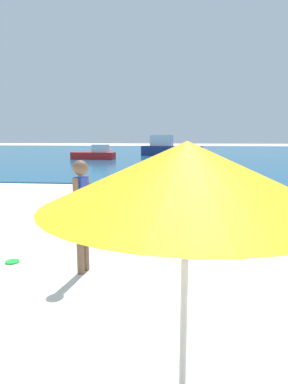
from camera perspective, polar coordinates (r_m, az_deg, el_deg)
name	(u,v)px	position (r m, az deg, el deg)	size (l,w,h in m)	color
water	(179,152)	(43.90, 5.93, 6.77)	(160.00, 60.00, 0.06)	#14567F
person_standing	(82,210)	(5.02, -10.60, -3.00)	(0.23, 0.38, 1.70)	brown
frisbee	(12,262)	(5.97, -21.57, -11.02)	(0.22, 0.22, 0.03)	green
boat_near	(95,154)	(30.00, -8.42, 6.43)	(3.90, 1.51, 1.30)	red
boat_far	(170,148)	(35.78, 4.41, 7.43)	(6.53, 3.07, 2.13)	navy
beach_umbrella	(187,175)	(2.15, 7.30, 2.94)	(1.88, 1.88, 2.01)	#B7B7BC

